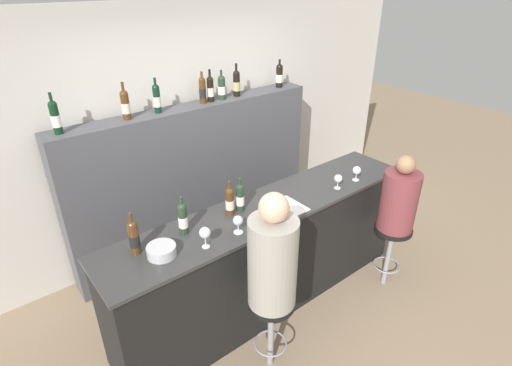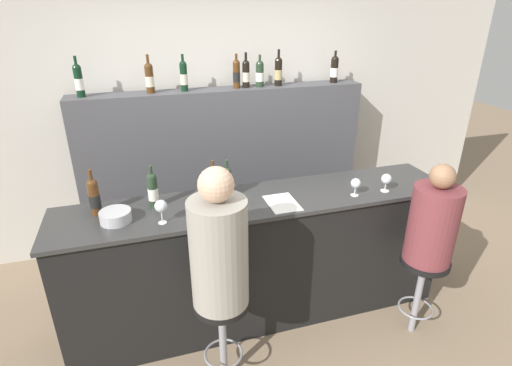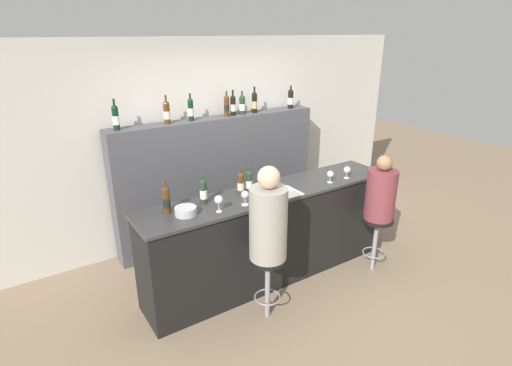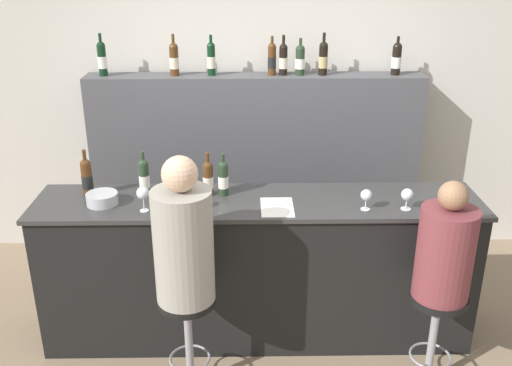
# 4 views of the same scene
# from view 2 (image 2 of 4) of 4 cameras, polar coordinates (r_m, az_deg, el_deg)

# --- Properties ---
(ground_plane) EXTENTS (16.00, 16.00, 0.00)m
(ground_plane) POSITION_cam_2_polar(r_m,az_deg,el_deg) (3.35, 2.19, -20.81)
(ground_plane) COLOR #8C755B
(wall_back) EXTENTS (6.40, 0.05, 2.60)m
(wall_back) POSITION_cam_2_polar(r_m,az_deg,el_deg) (4.15, -5.28, 9.10)
(wall_back) COLOR beige
(wall_back) RESTS_ON ground_plane
(bar_counter) EXTENTS (2.98, 0.59, 1.06)m
(bar_counter) POSITION_cam_2_polar(r_m,az_deg,el_deg) (3.21, 0.70, -10.73)
(bar_counter) COLOR black
(bar_counter) RESTS_ON ground_plane
(back_bar_cabinet) EXTENTS (2.79, 0.28, 1.65)m
(back_bar_cabinet) POSITION_cam_2_polar(r_m,az_deg,el_deg) (4.10, -4.37, 1.88)
(back_bar_cabinet) COLOR #4C4C51
(back_bar_cabinet) RESTS_ON ground_plane
(wine_bottle_counter_0) EXTENTS (0.07, 0.07, 0.33)m
(wine_bottle_counter_0) POSITION_cam_2_polar(r_m,az_deg,el_deg) (2.88, -22.11, -1.81)
(wine_bottle_counter_0) COLOR #4C2D14
(wine_bottle_counter_0) RESTS_ON bar_counter
(wine_bottle_counter_1) EXTENTS (0.07, 0.07, 0.31)m
(wine_bottle_counter_1) POSITION_cam_2_polar(r_m,az_deg,el_deg) (2.86, -14.53, -0.95)
(wine_bottle_counter_1) COLOR #233823
(wine_bottle_counter_1) RESTS_ON bar_counter
(wine_bottle_counter_2) EXTENTS (0.07, 0.07, 0.30)m
(wine_bottle_counter_2) POSITION_cam_2_polar(r_m,az_deg,el_deg) (2.90, -6.11, -0.09)
(wine_bottle_counter_2) COLOR #4C2D14
(wine_bottle_counter_2) RESTS_ON bar_counter
(wine_bottle_counter_3) EXTENTS (0.07, 0.07, 0.29)m
(wine_bottle_counter_3) POSITION_cam_2_polar(r_m,az_deg,el_deg) (2.92, -4.15, 0.17)
(wine_bottle_counter_3) COLOR #233823
(wine_bottle_counter_3) RESTS_ON bar_counter
(wine_bottle_backbar_0) EXTENTS (0.07, 0.07, 0.34)m
(wine_bottle_backbar_0) POSITION_cam_2_polar(r_m,az_deg,el_deg) (3.78, -24.00, 13.27)
(wine_bottle_backbar_0) COLOR black
(wine_bottle_backbar_0) RESTS_ON back_bar_cabinet
(wine_bottle_backbar_1) EXTENTS (0.08, 0.08, 0.33)m
(wine_bottle_backbar_1) POSITION_cam_2_polar(r_m,az_deg,el_deg) (3.76, -14.97, 14.34)
(wine_bottle_backbar_1) COLOR #4C2D14
(wine_bottle_backbar_1) RESTS_ON back_bar_cabinet
(wine_bottle_backbar_2) EXTENTS (0.07, 0.07, 0.32)m
(wine_bottle_backbar_2) POSITION_cam_2_polar(r_m,az_deg,el_deg) (3.78, -10.29, 14.85)
(wine_bottle_backbar_2) COLOR black
(wine_bottle_backbar_2) RESTS_ON back_bar_cabinet
(wine_bottle_backbar_3) EXTENTS (0.07, 0.07, 0.31)m
(wine_bottle_backbar_3) POSITION_cam_2_polar(r_m,az_deg,el_deg) (3.87, -2.81, 15.34)
(wine_bottle_backbar_3) COLOR #4C2D14
(wine_bottle_backbar_3) RESTS_ON back_bar_cabinet
(wine_bottle_backbar_4) EXTENTS (0.07, 0.07, 0.32)m
(wine_bottle_backbar_4) POSITION_cam_2_polar(r_m,az_deg,el_deg) (3.89, -1.45, 15.38)
(wine_bottle_backbar_4) COLOR black
(wine_bottle_backbar_4) RESTS_ON back_bar_cabinet
(wine_bottle_backbar_5) EXTENTS (0.08, 0.08, 0.30)m
(wine_bottle_backbar_5) POSITION_cam_2_polar(r_m,az_deg,el_deg) (3.93, 0.54, 15.38)
(wine_bottle_backbar_5) COLOR #233823
(wine_bottle_backbar_5) RESTS_ON back_bar_cabinet
(wine_bottle_backbar_6) EXTENTS (0.07, 0.07, 0.34)m
(wine_bottle_backbar_6) POSITION_cam_2_polar(r_m,az_deg,el_deg) (3.99, 3.21, 15.67)
(wine_bottle_backbar_6) COLOR black
(wine_bottle_backbar_6) RESTS_ON back_bar_cabinet
(wine_bottle_backbar_7) EXTENTS (0.08, 0.08, 0.31)m
(wine_bottle_backbar_7) POSITION_cam_2_polar(r_m,az_deg,el_deg) (4.23, 11.13, 15.68)
(wine_bottle_backbar_7) COLOR black
(wine_bottle_backbar_7) RESTS_ON back_bar_cabinet
(wine_glass_0) EXTENTS (0.08, 0.08, 0.17)m
(wine_glass_0) POSITION_cam_2_polar(r_m,az_deg,el_deg) (2.64, -13.44, -3.29)
(wine_glass_0) COLOR silver
(wine_glass_0) RESTS_ON bar_counter
(wine_glass_1) EXTENTS (0.08, 0.08, 0.15)m
(wine_glass_1) POSITION_cam_2_polar(r_m,az_deg,el_deg) (2.67, -7.24, -2.86)
(wine_glass_1) COLOR silver
(wine_glass_1) RESTS_ON bar_counter
(wine_glass_2) EXTENTS (0.07, 0.07, 0.14)m
(wine_glass_2) POSITION_cam_2_polar(r_m,az_deg,el_deg) (3.04, 14.07, -0.10)
(wine_glass_2) COLOR silver
(wine_glass_2) RESTS_ON bar_counter
(wine_glass_3) EXTENTS (0.08, 0.08, 0.14)m
(wine_glass_3) POSITION_cam_2_polar(r_m,az_deg,el_deg) (3.18, 18.13, 0.50)
(wine_glass_3) COLOR silver
(wine_glass_3) RESTS_ON bar_counter
(metal_bowl) EXTENTS (0.20, 0.20, 0.08)m
(metal_bowl) POSITION_cam_2_polar(r_m,az_deg,el_deg) (2.78, -19.42, -4.51)
(metal_bowl) COLOR #B7B7BC
(metal_bowl) RESTS_ON bar_counter
(tasting_menu) EXTENTS (0.21, 0.30, 0.00)m
(tasting_menu) POSITION_cam_2_polar(r_m,az_deg,el_deg) (2.88, 3.78, -2.87)
(tasting_menu) COLOR white
(tasting_menu) RESTS_ON bar_counter
(bar_stool_left) EXTENTS (0.35, 0.35, 0.67)m
(bar_stool_left) POSITION_cam_2_polar(r_m,az_deg,el_deg) (2.71, -4.89, -18.82)
(bar_stool_left) COLOR gray
(bar_stool_left) RESTS_ON ground_plane
(guest_seated_left) EXTENTS (0.35, 0.35, 0.90)m
(guest_seated_left) POSITION_cam_2_polar(r_m,az_deg,el_deg) (2.38, -5.35, -9.23)
(guest_seated_left) COLOR gray
(guest_seated_left) RESTS_ON bar_stool_left
(bar_stool_right) EXTENTS (0.35, 0.35, 0.67)m
(bar_stool_right) POSITION_cam_2_polar(r_m,az_deg,el_deg) (3.29, 22.62, -12.18)
(bar_stool_right) COLOR gray
(bar_stool_right) RESTS_ON ground_plane
(guest_seated_right) EXTENTS (0.33, 0.33, 0.74)m
(guest_seated_right) POSITION_cam_2_polar(r_m,az_deg,el_deg) (3.05, 23.99, -5.07)
(guest_seated_right) COLOR brown
(guest_seated_right) RESTS_ON bar_stool_right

